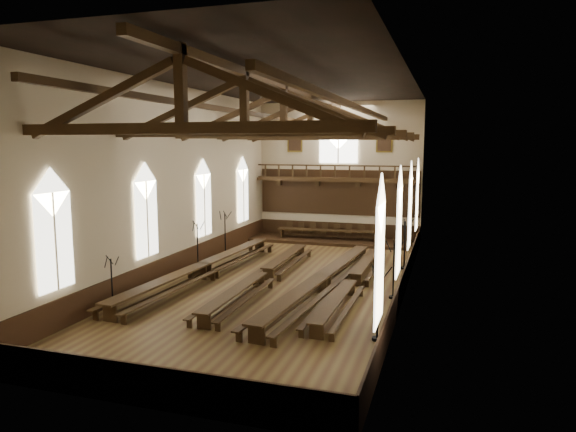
# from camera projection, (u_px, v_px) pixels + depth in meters

# --- Properties ---
(ground) EXTENTS (26.00, 26.00, 0.00)m
(ground) POSITION_uv_depth(u_px,v_px,m) (284.00, 282.00, 25.94)
(ground) COLOR brown
(ground) RESTS_ON ground
(room_walls) EXTENTS (26.00, 26.00, 26.00)m
(room_walls) POSITION_uv_depth(u_px,v_px,m) (284.00, 154.00, 25.05)
(room_walls) COLOR #BEAE90
(room_walls) RESTS_ON ground
(wainscot_band) EXTENTS (12.00, 26.00, 1.20)m
(wainscot_band) POSITION_uv_depth(u_px,v_px,m) (284.00, 271.00, 25.86)
(wainscot_band) COLOR #341D0F
(wainscot_band) RESTS_ON ground
(side_windows) EXTENTS (11.85, 19.80, 4.50)m
(side_windows) POSITION_uv_depth(u_px,v_px,m) (284.00, 209.00, 25.43)
(side_windows) COLOR white
(side_windows) RESTS_ON room_walls
(end_window) EXTENTS (2.80, 0.12, 3.80)m
(end_window) POSITION_uv_depth(u_px,v_px,m) (338.00, 140.00, 37.13)
(end_window) COLOR white
(end_window) RESTS_ON room_walls
(minstrels_gallery) EXTENTS (11.80, 1.24, 3.70)m
(minstrels_gallery) POSITION_uv_depth(u_px,v_px,m) (337.00, 186.00, 37.37)
(minstrels_gallery) COLOR #3A2512
(minstrels_gallery) RESTS_ON room_walls
(portraits) EXTENTS (7.75, 0.09, 1.45)m
(portraits) POSITION_uv_depth(u_px,v_px,m) (338.00, 142.00, 37.15)
(portraits) COLOR olive
(portraits) RESTS_ON room_walls
(roof_trusses) EXTENTS (11.70, 25.70, 2.80)m
(roof_trusses) POSITION_uv_depth(u_px,v_px,m) (284.00, 118.00, 24.81)
(roof_trusses) COLOR #3A2512
(roof_trusses) RESTS_ON room_walls
(refectory_row_a) EXTENTS (2.14, 15.13, 0.82)m
(refectory_row_a) POSITION_uv_depth(u_px,v_px,m) (204.00, 267.00, 26.67)
(refectory_row_a) COLOR #3A2512
(refectory_row_a) RESTS_ON ground
(refectory_row_b) EXTENTS (1.49, 14.04, 0.71)m
(refectory_row_b) POSITION_uv_depth(u_px,v_px,m) (264.00, 274.00, 25.61)
(refectory_row_b) COLOR #3A2512
(refectory_row_b) RESTS_ON ground
(refectory_row_c) EXTENTS (2.31, 15.08, 0.81)m
(refectory_row_c) POSITION_uv_depth(u_px,v_px,m) (323.00, 279.00, 24.33)
(refectory_row_c) COLOR #3A2512
(refectory_row_c) RESTS_ON ground
(refectory_row_d) EXTENTS (1.46, 13.74, 0.68)m
(refectory_row_d) POSITION_uv_depth(u_px,v_px,m) (352.00, 280.00, 24.44)
(refectory_row_d) COLOR #3A2512
(refectory_row_d) RESTS_ON ground
(dais) EXTENTS (11.40, 3.04, 0.20)m
(dais) POSITION_uv_depth(u_px,v_px,m) (328.00, 240.00, 36.81)
(dais) COLOR #341D0F
(dais) RESTS_ON ground
(high_table) EXTENTS (7.31, 1.31, 0.68)m
(high_table) POSITION_uv_depth(u_px,v_px,m) (328.00, 231.00, 36.71)
(high_table) COLOR #3A2512
(high_table) RESTS_ON dais
(high_chairs) EXTENTS (6.76, 0.47, 1.00)m
(high_chairs) POSITION_uv_depth(u_px,v_px,m) (330.00, 230.00, 37.39)
(high_chairs) COLOR #3A2512
(high_chairs) RESTS_ON dais
(candelabrum_left_near) EXTENTS (0.70, 0.68, 2.33)m
(candelabrum_left_near) POSITION_uv_depth(u_px,v_px,m) (112.00, 294.00, 21.54)
(candelabrum_left_near) COLOR black
(candelabrum_left_near) RESTS_ON ground
(candelabrum_left_mid) EXTENTS (0.80, 0.80, 2.70)m
(candelabrum_left_mid) POSITION_uv_depth(u_px,v_px,m) (198.00, 254.00, 28.81)
(candelabrum_left_mid) COLOR black
(candelabrum_left_mid) RESTS_ON ground
(candelabrum_left_far) EXTENTS (0.81, 0.85, 2.81)m
(candelabrum_left_far) POSITION_uv_depth(u_px,v_px,m) (225.00, 242.00, 32.33)
(candelabrum_left_far) COLOR black
(candelabrum_left_far) RESTS_ON ground
(candelabrum_right_near) EXTENTS (0.73, 0.84, 2.73)m
(candelabrum_right_near) POSITION_uv_depth(u_px,v_px,m) (378.00, 318.00, 18.15)
(candelabrum_right_near) COLOR black
(candelabrum_right_near) RESTS_ON ground
(candelabrum_right_mid) EXTENTS (0.81, 0.75, 2.67)m
(candelabrum_right_mid) POSITION_uv_depth(u_px,v_px,m) (393.00, 281.00, 23.15)
(candelabrum_right_mid) COLOR black
(candelabrum_right_mid) RESTS_ON ground
(candelabrum_right_far) EXTENTS (0.87, 0.81, 2.86)m
(candelabrum_right_far) POSITION_uv_depth(u_px,v_px,m) (404.00, 254.00, 28.66)
(candelabrum_right_far) COLOR black
(candelabrum_right_far) RESTS_ON ground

